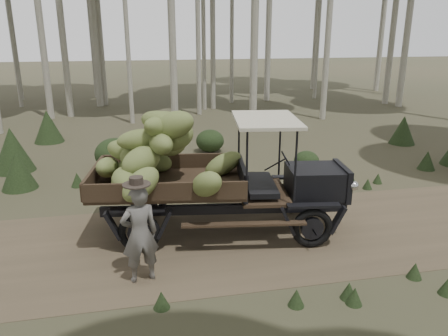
{
  "coord_description": "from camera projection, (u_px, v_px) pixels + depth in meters",
  "views": [
    {
      "loc": [
        -1.59,
        -8.11,
        4.2
      ],
      "look_at": [
        0.2,
        0.46,
        1.44
      ],
      "focal_mm": 35.0,
      "sensor_mm": 36.0,
      "label": 1
    }
  ],
  "objects": [
    {
      "name": "ground",
      "position": [
        219.0,
        240.0,
        9.15
      ],
      "size": [
        120.0,
        120.0,
        0.0
      ],
      "primitive_type": "plane",
      "color": "#473D2B",
      "rests_on": "ground"
    },
    {
      "name": "dirt_track",
      "position": [
        219.0,
        240.0,
        9.14
      ],
      "size": [
        70.0,
        4.0,
        0.01
      ],
      "primitive_type": "cube",
      "color": "brown",
      "rests_on": "ground"
    },
    {
      "name": "banana_truck",
      "position": [
        189.0,
        163.0,
        9.07
      ],
      "size": [
        5.65,
        2.91,
        2.79
      ],
      "rotation": [
        0.0,
        0.0,
        -0.15
      ],
      "color": "black",
      "rests_on": "ground"
    },
    {
      "name": "farmer",
      "position": [
        140.0,
        233.0,
        7.44
      ],
      "size": [
        0.72,
        0.56,
        1.92
      ],
      "rotation": [
        0.0,
        0.0,
        3.35
      ],
      "color": "#5E5B56",
      "rests_on": "ground"
    },
    {
      "name": "undergrowth",
      "position": [
        178.0,
        216.0,
        8.96
      ],
      "size": [
        21.12,
        24.0,
        1.38
      ],
      "color": "#233319",
      "rests_on": "ground"
    }
  ]
}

